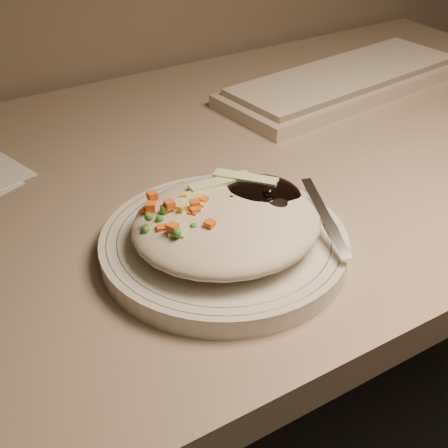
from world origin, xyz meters
TOP-DOWN VIEW (x-y plane):
  - desk at (0.00, 1.38)m, footprint 1.40×0.70m
  - plate at (-0.08, 1.21)m, footprint 0.25×0.25m
  - plate_rim at (-0.08, 1.21)m, footprint 0.24×0.24m
  - meal at (-0.07, 1.21)m, footprint 0.21×0.19m
  - keyboard at (0.32, 1.49)m, footprint 0.45×0.20m

SIDE VIEW (x-z plane):
  - desk at x=0.00m, z-range 0.17..0.91m
  - plate at x=-0.08m, z-range 0.74..0.76m
  - keyboard at x=0.32m, z-range 0.74..0.77m
  - plate_rim at x=-0.08m, z-range 0.76..0.76m
  - meal at x=-0.07m, z-range 0.76..0.81m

